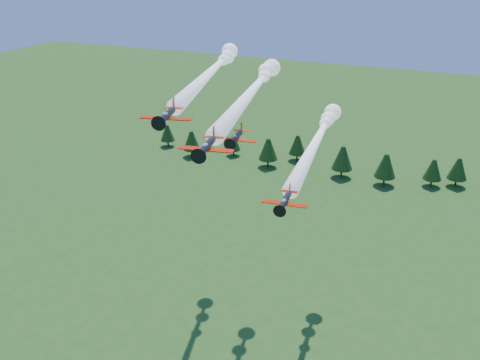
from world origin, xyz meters
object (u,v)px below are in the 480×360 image
at_px(plane_lead, 254,89).
at_px(plane_right, 318,137).
at_px(plane_slot, 236,137).
at_px(plane_left, 212,70).

distance_m(plane_lead, plane_right, 16.06).
relative_size(plane_right, plane_slot, 7.21).
height_order(plane_lead, plane_slot, plane_lead).
bearing_deg(plane_lead, plane_right, 22.24).
relative_size(plane_lead, plane_slot, 7.65).
bearing_deg(plane_left, plane_lead, -43.54).
xyz_separation_m(plane_left, plane_right, (22.05, 0.37, -11.00)).
bearing_deg(plane_right, plane_lead, -153.35).
bearing_deg(plane_slot, plane_left, 114.94).
xyz_separation_m(plane_right, plane_slot, (-6.50, -24.13, 6.75)).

